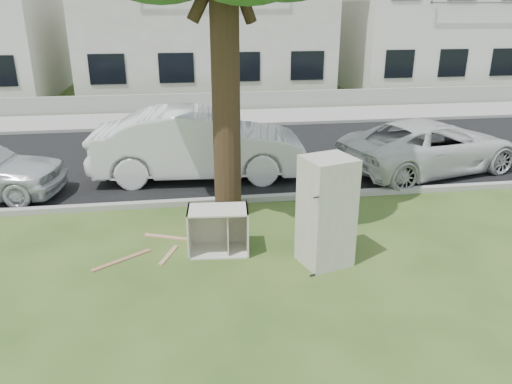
{
  "coord_description": "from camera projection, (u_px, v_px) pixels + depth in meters",
  "views": [
    {
      "loc": [
        -1.24,
        -7.64,
        4.08
      ],
      "look_at": [
        -0.0,
        0.6,
        0.92
      ],
      "focal_mm": 35.0,
      "sensor_mm": 36.0,
      "label": 1
    }
  ],
  "objects": [
    {
      "name": "ground",
      "position": [
        261.0,
        254.0,
        8.68
      ],
      "size": [
        120.0,
        120.0,
        0.0
      ],
      "primitive_type": "plane",
      "color": "#2B4B1B"
    },
    {
      "name": "low_wall",
      "position": [
        212.0,
        101.0,
        20.21
      ],
      "size": [
        120.0,
        0.15,
        0.7
      ],
      "primitive_type": "cube",
      "color": "gray",
      "rests_on": "ground"
    },
    {
      "name": "townhouse_center",
      "position": [
        203.0,
        11.0,
        23.54
      ],
      "size": [
        11.22,
        8.16,
        7.44
      ],
      "color": "silver",
      "rests_on": "ground"
    },
    {
      "name": "cabinet",
      "position": [
        218.0,
        230.0,
        8.63
      ],
      "size": [
        1.09,
        0.73,
        0.81
      ],
      "primitive_type": "cube",
      "rotation": [
        0.0,
        0.0,
        -0.09
      ],
      "color": "silver",
      "rests_on": "ground"
    },
    {
      "name": "plank_a",
      "position": [
        122.0,
        260.0,
        8.44
      ],
      "size": [
        0.96,
        0.7,
        0.02
      ],
      "primitive_type": "cube",
      "rotation": [
        0.0,
        0.0,
        0.6
      ],
      "color": "#946948",
      "rests_on": "ground"
    },
    {
      "name": "fridge",
      "position": [
        326.0,
        212.0,
        8.09
      ],
      "size": [
        0.92,
        0.89,
        1.83
      ],
      "primitive_type": "cube",
      "rotation": [
        0.0,
        0.0,
        0.29
      ],
      "color": "beige",
      "rests_on": "ground"
    },
    {
      "name": "kerb_near",
      "position": [
        244.0,
        202.0,
        10.95
      ],
      "size": [
        120.0,
        0.18,
        0.12
      ],
      "primitive_type": "cube",
      "color": "gray",
      "rests_on": "ground"
    },
    {
      "name": "car_center",
      "position": [
        199.0,
        144.0,
        12.22
      ],
      "size": [
        5.28,
        2.12,
        1.7
      ],
      "primitive_type": "imported",
      "rotation": [
        0.0,
        0.0,
        1.51
      ],
      "color": "silver",
      "rests_on": "ground"
    },
    {
      "name": "car_right",
      "position": [
        431.0,
        146.0,
        12.75
      ],
      "size": [
        5.18,
        3.39,
        1.32
      ],
      "primitive_type": "imported",
      "rotation": [
        0.0,
        0.0,
        1.84
      ],
      "color": "silver",
      "rests_on": "ground"
    },
    {
      "name": "sidewalk",
      "position": [
        215.0,
        118.0,
        18.85
      ],
      "size": [
        120.0,
        2.8,
        0.01
      ],
      "primitive_type": "cube",
      "color": "gray",
      "rests_on": "ground"
    },
    {
      "name": "kerb_far",
      "position": [
        218.0,
        127.0,
        17.51
      ],
      "size": [
        120.0,
        0.18,
        0.12
      ],
      "primitive_type": "cube",
      "color": "gray",
      "rests_on": "ground"
    },
    {
      "name": "plank_b",
      "position": [
        169.0,
        237.0,
        9.26
      ],
      "size": [
        0.94,
        0.46,
        0.02
      ],
      "primitive_type": "cube",
      "rotation": [
        0.0,
        0.0,
        -0.39
      ],
      "color": "tan",
      "rests_on": "ground"
    },
    {
      "name": "townhouse_right",
      "position": [
        440.0,
        17.0,
        25.31
      ],
      "size": [
        10.2,
        8.16,
        6.84
      ],
      "color": "silver",
      "rests_on": "ground"
    },
    {
      "name": "plank_c",
      "position": [
        168.0,
        255.0,
        8.61
      ],
      "size": [
        0.34,
        0.69,
        0.02
      ],
      "primitive_type": "cube",
      "rotation": [
        0.0,
        0.0,
        1.19
      ],
      "color": "tan",
      "rests_on": "ground"
    },
    {
      "name": "road",
      "position": [
        228.0,
        156.0,
        14.23
      ],
      "size": [
        120.0,
        7.0,
        0.01
      ],
      "primitive_type": "cube",
      "color": "black",
      "rests_on": "ground"
    }
  ]
}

